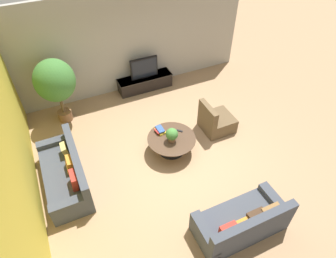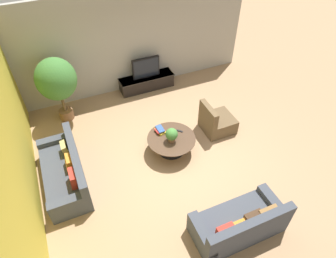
# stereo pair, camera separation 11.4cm
# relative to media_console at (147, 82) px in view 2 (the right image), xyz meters

# --- Properties ---
(ground_plane) EXTENTS (24.00, 24.00, 0.00)m
(ground_plane) POSITION_rel_media_console_xyz_m (-0.38, -2.94, -0.22)
(ground_plane) COLOR #9E7A56
(back_wall_stone) EXTENTS (7.40, 0.12, 3.00)m
(back_wall_stone) POSITION_rel_media_console_xyz_m (-0.38, 0.32, 1.28)
(back_wall_stone) COLOR #A39E93
(back_wall_stone) RESTS_ON ground
(side_wall_left) EXTENTS (0.12, 7.40, 3.00)m
(side_wall_left) POSITION_rel_media_console_xyz_m (-3.64, -2.74, 1.28)
(side_wall_left) COLOR gold
(side_wall_left) RESTS_ON ground
(media_console) EXTENTS (1.70, 0.50, 0.43)m
(media_console) POSITION_rel_media_console_xyz_m (0.00, 0.00, 0.00)
(media_console) COLOR black
(media_console) RESTS_ON ground
(television) EXTENTS (0.85, 0.13, 0.65)m
(television) POSITION_rel_media_console_xyz_m (0.00, -0.00, 0.52)
(television) COLOR black
(television) RESTS_ON media_console
(coffee_table) EXTENTS (1.19, 1.19, 0.43)m
(coffee_table) POSITION_rel_media_console_xyz_m (-0.38, -2.77, 0.08)
(coffee_table) COLOR black
(coffee_table) RESTS_ON ground
(couch_by_wall) EXTENTS (0.84, 2.06, 0.84)m
(couch_by_wall) POSITION_rel_media_console_xyz_m (-2.94, -2.69, 0.06)
(couch_by_wall) COLOR #3D424C
(couch_by_wall) RESTS_ON ground
(couch_near_entry) EXTENTS (1.79, 0.84, 0.84)m
(couch_near_entry) POSITION_rel_media_console_xyz_m (-0.07, -5.30, 0.07)
(couch_near_entry) COLOR #3D424C
(couch_near_entry) RESTS_ON ground
(armchair_wicker) EXTENTS (0.80, 0.76, 0.86)m
(armchair_wicker) POSITION_rel_media_console_xyz_m (1.02, -2.55, 0.05)
(armchair_wicker) COLOR brown
(armchair_wicker) RESTS_ON ground
(potted_palm_tall) EXTENTS (1.04, 1.04, 1.86)m
(potted_palm_tall) POSITION_rel_media_console_xyz_m (-2.57, -0.46, 1.04)
(potted_palm_tall) COLOR brown
(potted_palm_tall) RESTS_ON ground
(potted_plant_tabletop) EXTENTS (0.30, 0.30, 0.37)m
(potted_plant_tabletop) POSITION_rel_media_console_xyz_m (-0.42, -2.85, 0.41)
(potted_plant_tabletop) COLOR brown
(potted_plant_tabletop) RESTS_ON coffee_table
(book_stack) EXTENTS (0.26, 0.32, 0.10)m
(book_stack) POSITION_rel_media_console_xyz_m (-0.54, -2.44, 0.25)
(book_stack) COLOR gold
(book_stack) RESTS_ON coffee_table
(remote_black) EXTENTS (0.14, 0.14, 0.02)m
(remote_black) POSITION_rel_media_console_xyz_m (-0.10, -2.63, 0.22)
(remote_black) COLOR black
(remote_black) RESTS_ON coffee_table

